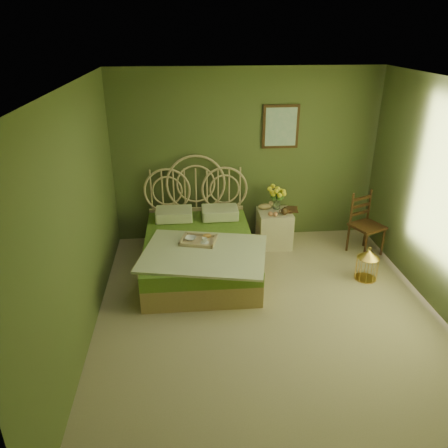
{
  "coord_description": "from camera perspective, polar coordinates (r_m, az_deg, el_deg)",
  "views": [
    {
      "loc": [
        -0.91,
        -4.11,
        3.09
      ],
      "look_at": [
        -0.44,
        1.0,
        0.77
      ],
      "focal_mm": 35.0,
      "sensor_mm": 36.0,
      "label": 1
    }
  ],
  "objects": [
    {
      "name": "ceiling",
      "position": [
        4.24,
        7.55,
        17.5
      ],
      "size": [
        4.5,
        4.5,
        0.0
      ],
      "primitive_type": "plane",
      "rotation": [
        3.14,
        0.0,
        0.0
      ],
      "color": "silver",
      "rests_on": "wall_back"
    },
    {
      "name": "cereal_bowl",
      "position": [
        5.78,
        -4.38,
        -1.89
      ],
      "size": [
        0.18,
        0.18,
        0.04
      ],
      "primitive_type": "imported",
      "rotation": [
        0.0,
        0.0,
        -0.31
      ],
      "color": "white",
      "rests_on": "bed"
    },
    {
      "name": "book_upper",
      "position": [
        6.67,
        8.17,
        1.95
      ],
      "size": [
        0.21,
        0.26,
        0.02
      ],
      "primitive_type": "imported",
      "rotation": [
        0.0,
        0.0,
        -0.22
      ],
      "color": "#472819",
      "rests_on": "nightstand"
    },
    {
      "name": "floor",
      "position": [
        5.23,
        5.97,
        -12.07
      ],
      "size": [
        4.5,
        4.5,
        0.0
      ],
      "primitive_type": "plane",
      "color": "tan",
      "rests_on": "ground"
    },
    {
      "name": "nightstand",
      "position": [
        6.71,
        6.62,
        0.1
      ],
      "size": [
        0.5,
        0.5,
        0.98
      ],
      "color": "beige",
      "rests_on": "floor"
    },
    {
      "name": "bed",
      "position": [
        6.03,
        -3.26,
        -3.29
      ],
      "size": [
        1.74,
        2.19,
        1.36
      ],
      "color": "tan",
      "rests_on": "floor"
    },
    {
      "name": "wall_art",
      "position": [
        6.63,
        7.42,
        12.49
      ],
      "size": [
        0.54,
        0.04,
        0.64
      ],
      "color": "#341D0E",
      "rests_on": "wall_back"
    },
    {
      "name": "wall_left",
      "position": [
        4.62,
        -18.43,
        0.21
      ],
      "size": [
        0.0,
        4.5,
        4.5
      ],
      "primitive_type": "plane",
      "rotation": [
        1.57,
        0.0,
        1.57
      ],
      "color": "#4F582E",
      "rests_on": "floor"
    },
    {
      "name": "coffee_cup",
      "position": [
        5.68,
        -2.55,
        -2.16
      ],
      "size": [
        0.08,
        0.08,
        0.07
      ],
      "primitive_type": "imported",
      "rotation": [
        0.0,
        0.0,
        -0.04
      ],
      "color": "white",
      "rests_on": "bed"
    },
    {
      "name": "birdcage",
      "position": [
        6.12,
        18.19,
        -5.09
      ],
      "size": [
        0.28,
        0.28,
        0.43
      ],
      "rotation": [
        0.0,
        0.0,
        0.4
      ],
      "color": "gold",
      "rests_on": "floor"
    },
    {
      "name": "chair",
      "position": [
        6.73,
        18.05,
        0.57
      ],
      "size": [
        0.54,
        0.54,
        0.92
      ],
      "rotation": [
        0.0,
        0.0,
        0.41
      ],
      "color": "#341D0E",
      "rests_on": "floor"
    },
    {
      "name": "book_lower",
      "position": [
        6.67,
        8.16,
        1.79
      ],
      "size": [
        0.19,
        0.24,
        0.02
      ],
      "primitive_type": "imported",
      "rotation": [
        0.0,
        0.0,
        -0.08
      ],
      "color": "#381E0F",
      "rests_on": "nightstand"
    },
    {
      "name": "wall_back",
      "position": [
        6.67,
        2.86,
        8.76
      ],
      "size": [
        4.0,
        0.0,
        4.0
      ],
      "primitive_type": "plane",
      "rotation": [
        1.57,
        0.0,
        0.0
      ],
      "color": "#4F582E",
      "rests_on": "floor"
    }
  ]
}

